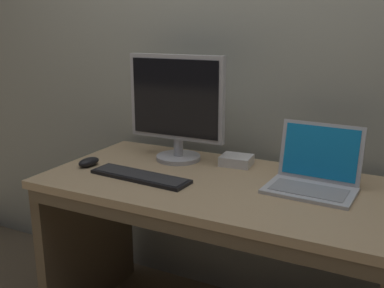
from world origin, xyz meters
TOP-DOWN VIEW (x-y plane):
  - desk at (0.00, -0.01)m, footprint 1.41×0.71m
  - laptop_silver at (0.37, 0.09)m, footprint 0.34×0.28m
  - external_monitor at (-0.27, 0.17)m, footprint 0.46×0.21m
  - wired_keyboard at (-0.29, -0.11)m, footprint 0.45×0.15m
  - computer_mouse at (-0.58, -0.08)m, footprint 0.07×0.12m
  - external_drive_box at (0.00, 0.23)m, footprint 0.14×0.12m

SIDE VIEW (x-z plane):
  - desk at x=0.00m, z-range 0.14..0.92m
  - wired_keyboard at x=-0.29m, z-range 0.77..0.79m
  - computer_mouse at x=-0.58m, z-range 0.78..0.81m
  - external_drive_box at x=0.00m, z-range 0.78..0.82m
  - laptop_silver at x=0.37m, z-range 0.71..0.95m
  - external_monitor at x=-0.27m, z-range 0.79..1.27m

